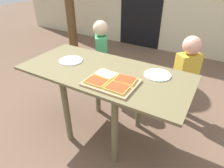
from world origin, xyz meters
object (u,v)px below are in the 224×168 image
Objects in this scene: dining_table at (104,81)px; plate_white_right at (158,75)px; pizza_slice_near_right at (117,88)px; pizza_slice_far_left at (106,74)px; child_left at (101,54)px; plate_white_left at (71,60)px; child_right at (186,73)px; cutting_board at (111,83)px; pizza_slice_near_left at (96,81)px; pizza_slice_far_right at (125,80)px.

plate_white_right reaches higher than dining_table.
pizza_slice_near_right and pizza_slice_far_left have the same top height.
plate_white_left is at bearing -85.00° from child_left.
pizza_slice_far_left is at bearing -123.39° from child_right.
cutting_board is 0.12m from pizza_slice_near_right.
child_left is (-0.52, 0.87, -0.19)m from pizza_slice_near_left.
child_left reaches higher than plate_white_left.
child_right reaches higher than plate_white_left.
pizza_slice_far_right is 0.88m from child_right.
plate_white_right is (0.18, 0.25, -0.02)m from pizza_slice_far_right.
cutting_board is 0.11m from pizza_slice_far_left.
dining_table is 8.64× the size of pizza_slice_far_right.
pizza_slice_near_left is at bearing -144.81° from cutting_board.
pizza_slice_far_left is at bearing -179.26° from pizza_slice_far_right.
pizza_slice_near_right is 0.43m from plate_white_right.
dining_table is at bearing 107.59° from pizza_slice_near_left.
plate_white_right is 0.59m from child_right.
child_right is at bearing 56.61° from pizza_slice_far_left.
cutting_board is 0.59m from plate_white_left.
pizza_slice_near_right is (0.09, -0.07, 0.02)m from cutting_board.
plate_white_left is (-0.47, 0.24, -0.02)m from pizza_slice_near_left.
pizza_slice_near_right is at bearing -20.03° from plate_white_left.
pizza_slice_far_left is at bearing 143.88° from cutting_board.
dining_table is 0.27m from pizza_slice_near_left.
pizza_slice_far_right is at bearing 37.02° from cutting_board.
pizza_slice_near_right is 1.14m from child_left.
pizza_slice_near_left is at bearing -143.92° from pizza_slice_far_right.
dining_table is at bearing 161.46° from pizza_slice_far_right.
cutting_board is 2.26× the size of pizza_slice_far_right.
dining_table is 0.79m from child_left.
child_left is at bearing 125.78° from pizza_slice_far_left.
child_left reaches higher than pizza_slice_far_right.
pizza_slice_near_right reaches higher than dining_table.
pizza_slice_near_left is 0.91× the size of pizza_slice_far_left.
pizza_slice_near_left is at bearing -119.73° from child_right.
pizza_slice_far_left is at bearing -12.32° from plate_white_left.
plate_white_right is at bearing 34.72° from pizza_slice_far_left.
cutting_board is 0.42× the size of child_right.
pizza_slice_far_right is 1.05× the size of pizza_slice_near_left.
child_right is (1.05, 0.06, -0.02)m from child_left.
pizza_slice_near_left is at bearing -26.99° from plate_white_left.
plate_white_right is 0.24× the size of child_right.
child_right is at bearing 69.82° from pizza_slice_near_right.
child_left reaches higher than cutting_board.
plate_white_left and plate_white_right have the same top height.
dining_table is 0.92m from child_right.
dining_table is 9.10× the size of pizza_slice_near_left.
pizza_slice_near_right is at bearing -0.27° from pizza_slice_near_left.
child_left is (-0.45, 0.64, -0.05)m from dining_table.
pizza_slice_near_right and pizza_slice_near_left have the same top height.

